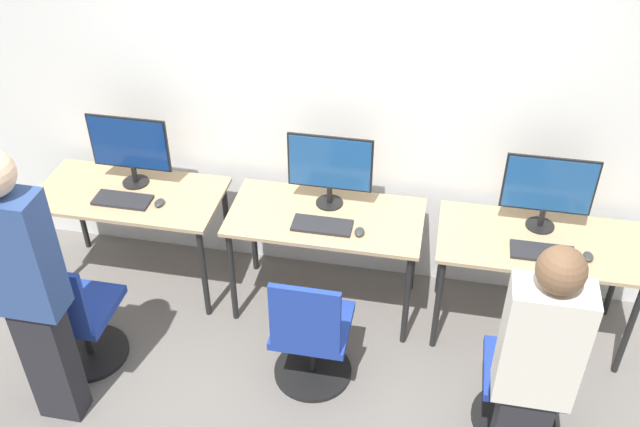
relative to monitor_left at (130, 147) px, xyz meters
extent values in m
plane|color=slate|center=(1.32, -0.43, -1.03)|extent=(20.00, 20.00, 0.00)
cube|color=silver|center=(1.32, 0.31, 0.37)|extent=(12.00, 0.05, 2.80)
cube|color=tan|center=(0.00, -0.12, -0.29)|extent=(1.23, 0.62, 0.02)
cylinder|color=black|center=(-0.56, -0.38, -0.66)|extent=(0.04, 0.04, 0.72)
cylinder|color=black|center=(0.56, -0.38, -0.66)|extent=(0.04, 0.04, 0.72)
cylinder|color=black|center=(-0.56, 0.14, -0.66)|extent=(0.04, 0.04, 0.72)
cylinder|color=black|center=(0.56, 0.14, -0.66)|extent=(0.04, 0.04, 0.72)
cylinder|color=black|center=(0.00, 0.00, -0.27)|extent=(0.18, 0.18, 0.01)
cylinder|color=black|center=(0.00, 0.00, -0.21)|extent=(0.04, 0.04, 0.12)
cube|color=black|center=(0.00, 0.00, 0.03)|extent=(0.54, 0.01, 0.38)
cube|color=navy|center=(0.00, -0.01, 0.03)|extent=(0.51, 0.01, 0.35)
cube|color=#262628|center=(0.00, -0.22, -0.27)|extent=(0.37, 0.16, 0.02)
ellipsoid|color=#333333|center=(0.25, -0.21, -0.26)|extent=(0.06, 0.09, 0.03)
cylinder|color=black|center=(-0.06, -0.88, -1.01)|extent=(0.48, 0.48, 0.03)
cylinder|color=black|center=(-0.06, -0.88, -0.82)|extent=(0.04, 0.04, 0.36)
cube|color=navy|center=(-0.06, -0.88, -0.61)|extent=(0.44, 0.44, 0.05)
cube|color=navy|center=(-0.06, -1.08, -0.37)|extent=(0.40, 0.04, 0.44)
cube|color=#232328|center=(-0.01, -1.30, -0.61)|extent=(0.25, 0.16, 0.82)
cube|color=navy|center=(-0.01, -1.30, 0.16)|extent=(0.36, 0.20, 0.72)
cube|color=tan|center=(1.32, -0.12, -0.29)|extent=(1.23, 0.62, 0.02)
cylinder|color=black|center=(0.76, -0.38, -0.66)|extent=(0.04, 0.04, 0.72)
cylinder|color=black|center=(1.88, -0.38, -0.66)|extent=(0.04, 0.04, 0.72)
cylinder|color=black|center=(0.76, 0.14, -0.66)|extent=(0.04, 0.04, 0.72)
cylinder|color=black|center=(1.88, 0.14, -0.66)|extent=(0.04, 0.04, 0.72)
cylinder|color=black|center=(1.32, 0.01, -0.27)|extent=(0.18, 0.18, 0.01)
cylinder|color=black|center=(1.32, 0.01, -0.21)|extent=(0.04, 0.04, 0.12)
cube|color=black|center=(1.32, 0.02, 0.03)|extent=(0.54, 0.01, 0.38)
cube|color=navy|center=(1.32, 0.01, 0.03)|extent=(0.51, 0.01, 0.35)
cube|color=#262628|center=(1.32, -0.24, -0.27)|extent=(0.37, 0.16, 0.02)
ellipsoid|color=#333333|center=(1.56, -0.26, -0.26)|extent=(0.06, 0.09, 0.03)
cylinder|color=black|center=(1.36, -0.75, -1.01)|extent=(0.48, 0.48, 0.03)
cylinder|color=black|center=(1.36, -0.75, -0.82)|extent=(0.04, 0.04, 0.36)
cube|color=navy|center=(1.36, -0.75, -0.61)|extent=(0.44, 0.44, 0.05)
cube|color=navy|center=(1.36, -0.95, -0.37)|extent=(0.40, 0.04, 0.44)
cube|color=tan|center=(2.64, -0.12, -0.29)|extent=(1.23, 0.62, 0.02)
cylinder|color=black|center=(2.07, -0.38, -0.66)|extent=(0.04, 0.04, 0.72)
cylinder|color=black|center=(3.20, -0.38, -0.66)|extent=(0.04, 0.04, 0.72)
cylinder|color=black|center=(2.07, 0.14, -0.66)|extent=(0.04, 0.04, 0.72)
cylinder|color=black|center=(3.20, 0.14, -0.66)|extent=(0.04, 0.04, 0.72)
cylinder|color=black|center=(2.64, 0.03, -0.27)|extent=(0.18, 0.18, 0.01)
cylinder|color=black|center=(2.64, 0.03, -0.21)|extent=(0.04, 0.04, 0.12)
cube|color=black|center=(2.64, 0.03, 0.03)|extent=(0.54, 0.01, 0.38)
cube|color=navy|center=(2.64, 0.02, 0.03)|extent=(0.51, 0.01, 0.35)
cube|color=#262628|center=(2.64, -0.24, -0.27)|extent=(0.37, 0.16, 0.02)
ellipsoid|color=#333333|center=(2.89, -0.24, -0.26)|extent=(0.06, 0.09, 0.03)
cylinder|color=black|center=(2.57, -0.88, -1.01)|extent=(0.48, 0.48, 0.03)
cylinder|color=black|center=(2.57, -0.88, -0.82)|extent=(0.04, 0.04, 0.36)
cube|color=navy|center=(2.57, -0.88, -0.61)|extent=(0.44, 0.44, 0.05)
cube|color=navy|center=(2.57, -1.08, -0.37)|extent=(0.40, 0.04, 0.44)
cube|color=silver|center=(2.52, -1.30, 0.05)|extent=(0.36, 0.20, 0.65)
sphere|color=brown|center=(2.52, -1.30, 0.48)|extent=(0.21, 0.21, 0.21)
camera|label=1|loc=(1.97, -3.66, 2.40)|focal=40.00mm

